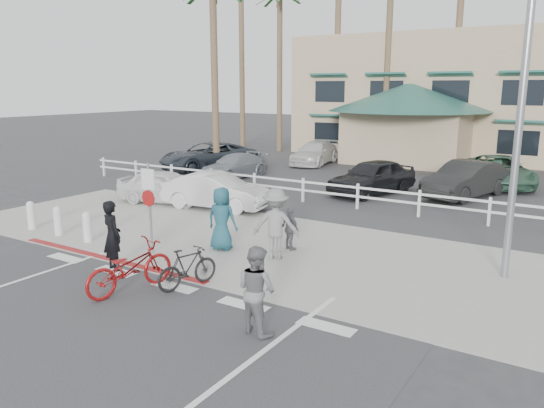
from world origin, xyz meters
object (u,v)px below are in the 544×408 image
Objects in this scene: bike_red at (130,268)px; bike_black at (188,268)px; sign_post at (150,204)px; car_white_sedan at (216,191)px; car_red_compact at (165,186)px.

bike_red reaches higher than bike_black.
sign_post is 3.10m from bike_black.
bike_red is 1.32m from bike_black.
bike_black is 8.29m from car_white_sedan.
sign_post is 6.85m from car_red_compact.
car_white_sedan is at bearing -40.83° from bike_black.
car_red_compact is (-6.01, 7.54, 0.09)m from bike_red.
bike_black is 0.38× the size of car_white_sedan.
bike_black is at bearing -155.32° from car_white_sedan.
bike_red is at bearing -55.11° from sign_post.
car_red_compact is (-6.95, 6.63, 0.19)m from bike_black.
car_red_compact is (-2.38, -0.28, -0.02)m from car_white_sedan.
bike_red is 0.53× the size of car_white_sedan.
sign_post is 1.79× the size of bike_black.
sign_post is 1.31× the size of bike_red.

